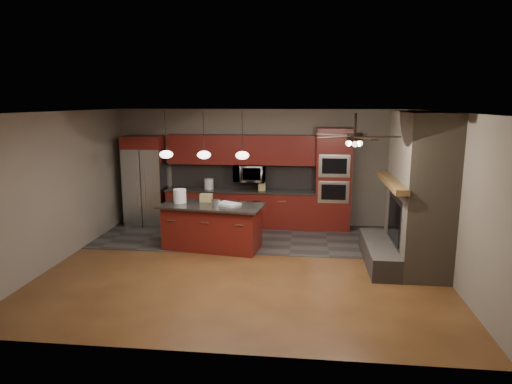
# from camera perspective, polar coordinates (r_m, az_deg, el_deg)

# --- Properties ---
(ground) EXTENTS (7.00, 7.00, 0.00)m
(ground) POSITION_cam_1_polar(r_m,az_deg,el_deg) (8.52, -1.30, -9.19)
(ground) COLOR brown
(ground) RESTS_ON ground
(ceiling) EXTENTS (7.00, 6.00, 0.02)m
(ceiling) POSITION_cam_1_polar(r_m,az_deg,el_deg) (7.99, -1.39, 10.00)
(ceiling) COLOR white
(ceiling) RESTS_ON back_wall
(back_wall) EXTENTS (7.00, 0.02, 2.80)m
(back_wall) POSITION_cam_1_polar(r_m,az_deg,el_deg) (11.08, 0.74, 3.07)
(back_wall) COLOR #635A4F
(back_wall) RESTS_ON ground
(right_wall) EXTENTS (0.02, 6.00, 2.80)m
(right_wall) POSITION_cam_1_polar(r_m,az_deg,el_deg) (8.42, 22.98, -0.43)
(right_wall) COLOR #635A4F
(right_wall) RESTS_ON ground
(left_wall) EXTENTS (0.02, 6.00, 2.80)m
(left_wall) POSITION_cam_1_polar(r_m,az_deg,el_deg) (9.27, -23.31, 0.55)
(left_wall) COLOR #635A4F
(left_wall) RESTS_ON ground
(slate_tile_patch) EXTENTS (7.00, 2.40, 0.01)m
(slate_tile_patch) POSITION_cam_1_polar(r_m,az_deg,el_deg) (10.21, 0.05, -5.66)
(slate_tile_patch) COLOR #373431
(slate_tile_patch) RESTS_ON ground
(fireplace_column) EXTENTS (1.30, 2.10, 2.80)m
(fireplace_column) POSITION_cam_1_polar(r_m,az_deg,el_deg) (8.70, 19.28, -0.50)
(fireplace_column) COLOR #6C5F4D
(fireplace_column) RESTS_ON ground
(back_cabinetry) EXTENTS (3.59, 0.64, 2.20)m
(back_cabinetry) POSITION_cam_1_polar(r_m,az_deg,el_deg) (10.97, -1.87, 0.31)
(back_cabinetry) COLOR #5A1310
(back_cabinetry) RESTS_ON ground
(oven_tower) EXTENTS (0.80, 0.63, 2.38)m
(oven_tower) POSITION_cam_1_polar(r_m,az_deg,el_deg) (10.77, 9.62, 1.56)
(oven_tower) COLOR #5A1310
(oven_tower) RESTS_ON ground
(microwave) EXTENTS (0.73, 0.41, 0.50)m
(microwave) POSITION_cam_1_polar(r_m,az_deg,el_deg) (10.88, -0.83, 2.39)
(microwave) COLOR silver
(microwave) RESTS_ON back_cabinetry
(refrigerator) EXTENTS (0.94, 0.75, 2.17)m
(refrigerator) POSITION_cam_1_polar(r_m,az_deg,el_deg) (11.38, -13.60, 1.38)
(refrigerator) COLOR silver
(refrigerator) RESTS_ON ground
(kitchen_island) EXTENTS (2.17, 1.22, 0.92)m
(kitchen_island) POSITION_cam_1_polar(r_m,az_deg,el_deg) (9.38, -5.49, -4.31)
(kitchen_island) COLOR #5A1310
(kitchen_island) RESTS_ON ground
(white_bucket) EXTENTS (0.27, 0.27, 0.28)m
(white_bucket) POSITION_cam_1_polar(r_m,az_deg,el_deg) (9.53, -9.50, -0.49)
(white_bucket) COLOR white
(white_bucket) RESTS_ON kitchen_island
(paint_can) EXTENTS (0.21, 0.21, 0.12)m
(paint_can) POSITION_cam_1_polar(r_m,az_deg,el_deg) (9.19, -5.04, -1.33)
(paint_can) COLOR #B4B5B9
(paint_can) RESTS_ON kitchen_island
(paint_tray) EXTENTS (0.55, 0.50, 0.04)m
(paint_tray) POSITION_cam_1_polar(r_m,az_deg,el_deg) (9.21, -3.51, -1.51)
(paint_tray) COLOR white
(paint_tray) RESTS_ON kitchen_island
(cardboard_box) EXTENTS (0.26, 0.19, 0.16)m
(cardboard_box) POSITION_cam_1_polar(r_m,az_deg,el_deg) (9.56, -6.25, -0.73)
(cardboard_box) COLOR #9D8651
(cardboard_box) RESTS_ON kitchen_island
(counter_bucket) EXTENTS (0.28, 0.28, 0.25)m
(counter_bucket) POSITION_cam_1_polar(r_m,az_deg,el_deg) (11.04, -5.91, 1.01)
(counter_bucket) COLOR silver
(counter_bucket) RESTS_ON back_cabinetry
(counter_box) EXTENTS (0.19, 0.16, 0.18)m
(counter_box) POSITION_cam_1_polar(r_m,az_deg,el_deg) (10.80, 0.71, 0.66)
(counter_box) COLOR tan
(counter_box) RESTS_ON back_cabinetry
(pendant_left) EXTENTS (0.26, 0.26, 0.92)m
(pendant_left) POSITION_cam_1_polar(r_m,az_deg,el_deg) (9.09, -11.16, 4.66)
(pendant_left) COLOR black
(pendant_left) RESTS_ON ceiling
(pendant_center) EXTENTS (0.26, 0.26, 0.92)m
(pendant_center) POSITION_cam_1_polar(r_m,az_deg,el_deg) (8.89, -6.53, 4.66)
(pendant_center) COLOR black
(pendant_center) RESTS_ON ceiling
(pendant_right) EXTENTS (0.26, 0.26, 0.92)m
(pendant_right) POSITION_cam_1_polar(r_m,az_deg,el_deg) (8.76, -1.72, 4.63)
(pendant_right) COLOR black
(pendant_right) RESTS_ON ceiling
(ceiling_fan) EXTENTS (1.27, 1.33, 0.41)m
(ceiling_fan) POSITION_cam_1_polar(r_m,az_deg,el_deg) (7.17, 12.24, 6.87)
(ceiling_fan) COLOR black
(ceiling_fan) RESTS_ON ceiling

